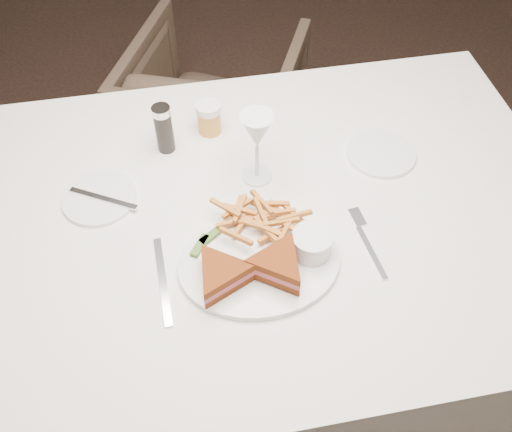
{
  "coord_description": "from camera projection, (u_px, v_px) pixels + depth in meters",
  "views": [
    {
      "loc": [
        0.13,
        -1.05,
        1.68
      ],
      "look_at": [
        0.26,
        -0.34,
        0.8
      ],
      "focal_mm": 40.0,
      "sensor_mm": 36.0,
      "label": 1
    }
  ],
  "objects": [
    {
      "name": "ground",
      "position": [
        165.0,
        299.0,
        1.94
      ],
      "size": [
        5.0,
        5.0,
        0.0
      ],
      "primitive_type": "plane",
      "color": "black",
      "rests_on": "ground"
    },
    {
      "name": "table",
      "position": [
        253.0,
        304.0,
        1.5
      ],
      "size": [
        1.4,
        0.95,
        0.75
      ],
      "primitive_type": "cube",
      "rotation": [
        0.0,
        0.0,
        0.01
      ],
      "color": "white",
      "rests_on": "ground"
    },
    {
      "name": "chair_far",
      "position": [
        215.0,
        103.0,
        2.13
      ],
      "size": [
        0.76,
        0.74,
        0.6
      ],
      "primitive_type": "imported",
      "rotation": [
        0.0,
        0.0,
        2.71
      ],
      "color": "#45352A",
      "rests_on": "ground"
    },
    {
      "name": "table_setting",
      "position": [
        252.0,
        218.0,
        1.15
      ],
      "size": [
        0.8,
        0.61,
        0.18
      ],
      "color": "white",
      "rests_on": "table"
    }
  ]
}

